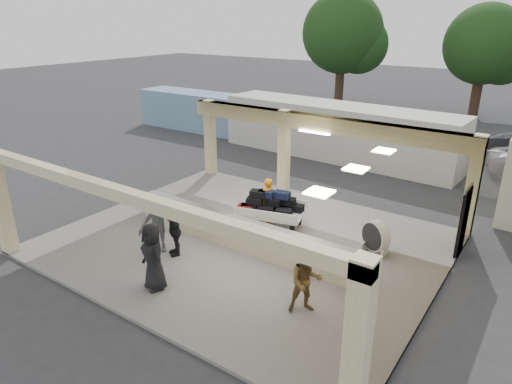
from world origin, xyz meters
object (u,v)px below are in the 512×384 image
Objects in this scene: passenger_b at (174,230)px; passenger_d at (153,257)px; luggage_cart at (270,207)px; container_white at (336,131)px; drum_fan at (376,236)px; container_blue at (203,112)px; passenger_c at (158,224)px; passenger_a at (306,281)px; baggage_counter at (237,233)px; baggage_handler at (267,201)px.

passenger_d is at bearing -28.71° from passenger_b.
luggage_cart is 9.65m from container_white.
drum_fan is (3.79, 0.20, -0.15)m from luggage_cart.
container_blue is (-11.45, 15.21, 0.14)m from passenger_d.
passenger_d reaches higher than luggage_cart.
drum_fan is at bearing -54.98° from container_white.
passenger_c is 0.99× the size of passenger_d.
luggage_cart is 5.04m from passenger_a.
passenger_a is (3.44, -1.76, 0.37)m from baggage_counter.
drum_fan is at bearing 70.88° from passenger_d.
passenger_d reaches higher than passenger_c.
passenger_b is at bearing 136.32° from passenger_a.
container_white is at bearing -4.62° from container_blue.
passenger_a is at bearing -64.51° from container_white.
container_blue is (-10.04, 13.69, 0.15)m from passenger_c.
container_blue reaches higher than passenger_b.
drum_fan is 6.23m from passenger_b.
passenger_d is 0.21× the size of container_blue.
baggage_counter is 16.93m from container_blue.
drum_fan is at bearing -11.71° from luggage_cart.
luggage_cart is at bearing -75.15° from container_white.
passenger_c is 16.97m from container_blue.
baggage_handler reaches higher than drum_fan.
baggage_handler is 1.03× the size of passenger_b.
passenger_c is (-0.55, -0.16, 0.11)m from passenger_b.
baggage_handler is 4.01m from passenger_c.
passenger_d is (1.41, -1.53, 0.01)m from passenger_c.
drum_fan is 0.66× the size of passenger_b.
baggage_handler is 15.41m from container_blue.
passenger_a is 20.63m from container_blue.
passenger_a is at bearing -66.19° from drum_fan.
baggage_counter is at bearing 0.13° from passenger_c.
container_white is at bearing 99.89° from baggage_counter.
container_white is (-5.77, 9.23, 0.71)m from drum_fan.
passenger_d is (-0.43, -3.17, 0.47)m from baggage_counter.
passenger_d is at bearing -109.45° from luggage_cart.
baggage_counter is 11.54m from container_white.
drum_fan is 0.64× the size of passenger_a.
container_white is at bearing 87.16° from luggage_cart.
passenger_b is (-1.30, -1.48, 0.35)m from baggage_counter.
passenger_a is 0.13× the size of container_white.
passenger_b is at bearing -25.48° from passenger_c.
passenger_b is 0.88× the size of passenger_d.
passenger_c is at bearing -132.00° from luggage_cart.
baggage_counter is 0.64× the size of container_white.
baggage_counter is 3.20× the size of luggage_cart.
passenger_d is at bearing -53.59° from container_blue.
baggage_handler is at bearing 106.84° from passenger_d.
passenger_b reaches higher than drum_fan.
container_blue is at bearing 84.77° from passenger_c.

